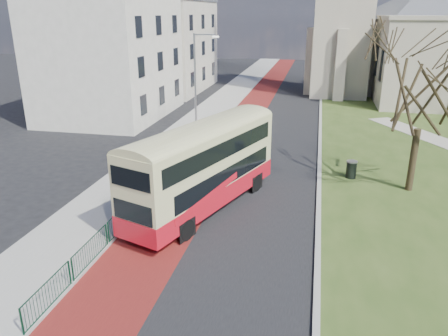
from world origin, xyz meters
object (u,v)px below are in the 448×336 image
(streetlamp, at_px, (197,77))
(litter_bin, at_px, (351,169))
(bus, at_px, (204,163))
(winter_tree_near, at_px, (426,77))

(streetlamp, relative_size, litter_bin, 7.35)
(streetlamp, distance_m, litter_bin, 15.94)
(streetlamp, xyz_separation_m, litter_bin, (12.35, -9.25, -4.01))
(streetlamp, relative_size, bus, 0.74)
(winter_tree_near, xyz_separation_m, litter_bin, (-3.17, 1.31, -5.92))
(streetlamp, xyz_separation_m, bus, (4.60, -15.47, -2.07))
(winter_tree_near, height_order, litter_bin, winter_tree_near)
(bus, bearing_deg, litter_bin, 58.28)
(winter_tree_near, bearing_deg, streetlamp, 145.75)
(streetlamp, height_order, bus, streetlamp)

